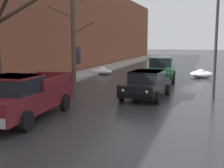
{
  "coord_description": "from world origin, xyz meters",
  "views": [
    {
      "loc": [
        4.68,
        -1.58,
        3.03
      ],
      "look_at": [
        0.69,
        10.63,
        1.15
      ],
      "focal_mm": 47.93,
      "sensor_mm": 36.0,
      "label": 1
    }
  ],
  "objects": [
    {
      "name": "brick_townhouse_facade",
      "position": [
        -7.62,
        17.99,
        4.58
      ],
      "size": [
        0.63,
        80.0,
        9.16
      ],
      "color": "brown",
      "rests_on": "ground"
    },
    {
      "name": "sedan_black_parked_kerbside_close",
      "position": [
        1.54,
        13.88,
        0.75
      ],
      "size": [
        2.2,
        4.19,
        1.42
      ],
      "color": "black",
      "rests_on": "ground"
    },
    {
      "name": "street_lamp_post",
      "position": [
        4.94,
        14.36,
        3.72
      ],
      "size": [
        0.44,
        0.24,
        6.71
      ],
      "color": "#28282D",
      "rests_on": "ground"
    },
    {
      "name": "left_sidewalk_slab",
      "position": [
        -5.87,
        18.0,
        0.08
      ],
      "size": [
        2.5,
        80.0,
        0.16
      ],
      "primitive_type": "cube",
      "color": "gray",
      "rests_on": "ground"
    },
    {
      "name": "bare_tree_mid_block",
      "position": [
        -4.5,
        17.8,
        3.34
      ],
      "size": [
        3.28,
        2.16,
        6.26
      ],
      "color": "#4C3D2D",
      "rests_on": "ground"
    },
    {
      "name": "snow_bank_mid_block_left",
      "position": [
        -4.56,
        23.57,
        0.28
      ],
      "size": [
        2.02,
        1.01,
        0.69
      ],
      "color": "white",
      "rests_on": "ground"
    },
    {
      "name": "pickup_truck_maroon_approaching_near_lane",
      "position": [
        -2.1,
        8.13,
        0.88
      ],
      "size": [
        2.37,
        5.39,
        1.76
      ],
      "color": "maroon",
      "rests_on": "ground"
    },
    {
      "name": "snow_bank_along_left_kerb",
      "position": [
        4.11,
        23.75,
        0.3
      ],
      "size": [
        1.85,
        1.27,
        0.71
      ],
      "color": "white",
      "rests_on": "ground"
    },
    {
      "name": "suv_green_parked_kerbside_mid",
      "position": [
        1.28,
        20.7,
        0.99
      ],
      "size": [
        2.3,
        4.5,
        1.82
      ],
      "color": "#1E5633",
      "rests_on": "ground"
    }
  ]
}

